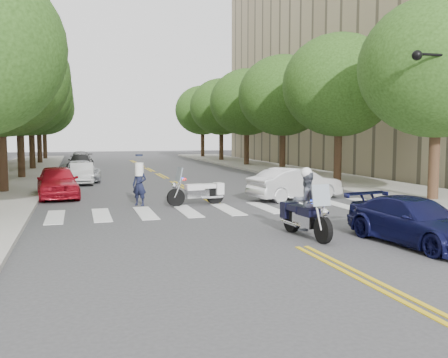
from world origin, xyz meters
name	(u,v)px	position (x,y,z in m)	size (l,w,h in m)	color
ground	(302,247)	(0.00, 0.00, 0.00)	(140.00, 140.00, 0.00)	#38383A
sidewalk_left	(10,178)	(-9.50, 22.00, 0.07)	(5.00, 60.00, 0.15)	#9E9991
sidewalk_right	(291,172)	(9.50, 22.00, 0.07)	(5.00, 60.00, 0.15)	#9E9991
building_right	(447,40)	(26.00, 26.00, 11.00)	(26.00, 44.00, 22.00)	tan
tree_l_2	(19,90)	(-8.80, 22.00, 5.55)	(6.40, 6.40, 8.45)	#382316
tree_l_3	(30,98)	(-8.80, 30.00, 5.55)	(6.40, 6.40, 8.45)	#382316
tree_l_4	(38,104)	(-8.80, 38.00, 5.55)	(6.40, 6.40, 8.45)	#382316
tree_l_5	(44,108)	(-8.80, 46.00, 5.55)	(6.40, 6.40, 8.45)	#382316
tree_r_0	(438,67)	(8.80, 6.00, 5.55)	(6.40, 6.40, 8.45)	#382316
tree_r_1	(339,85)	(8.80, 14.00, 5.55)	(6.40, 6.40, 8.45)	#382316
tree_r_2	(283,96)	(8.80, 22.00, 5.55)	(6.40, 6.40, 8.45)	#382316
tree_r_3	(247,102)	(8.80, 30.00, 5.55)	(6.40, 6.40, 8.45)	#382316
tree_r_4	(221,107)	(8.80, 38.00, 5.55)	(6.40, 6.40, 8.45)	#382316
tree_r_5	(202,110)	(8.80, 46.00, 5.55)	(6.40, 6.40, 8.45)	#382316
motorcycle_police	(305,206)	(0.63, 1.16, 0.86)	(0.85, 2.39, 1.95)	black
motorcycle_parked	(201,192)	(-0.69, 7.96, 0.54)	(2.40, 0.78, 1.55)	black
officer_standing	(139,185)	(-3.07, 8.50, 0.83)	(0.60, 0.39, 1.65)	black
convertible	(295,184)	(3.63, 8.38, 0.70)	(1.48, 4.24, 1.40)	silver
sedan_blue	(415,221)	(2.97, -0.53, 0.60)	(1.69, 4.15, 1.20)	#0D0F38
parked_car_a	(58,182)	(-6.30, 11.96, 0.72)	(1.71, 4.25, 1.45)	#AC1221
parked_car_b	(82,173)	(-5.20, 18.00, 0.60)	(1.27, 3.63, 1.20)	#BABABA
parked_car_c	(80,171)	(-5.31, 19.50, 0.62)	(2.07, 4.48, 1.25)	#ABAEB3
parked_car_d	(81,162)	(-5.20, 28.50, 0.63)	(1.78, 4.38, 1.27)	black
parked_car_e	(80,158)	(-5.20, 34.00, 0.70)	(1.65, 4.10, 1.40)	gray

